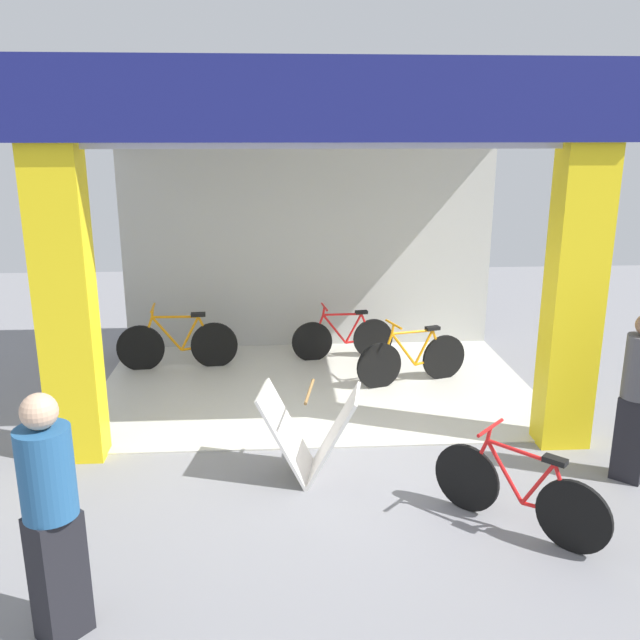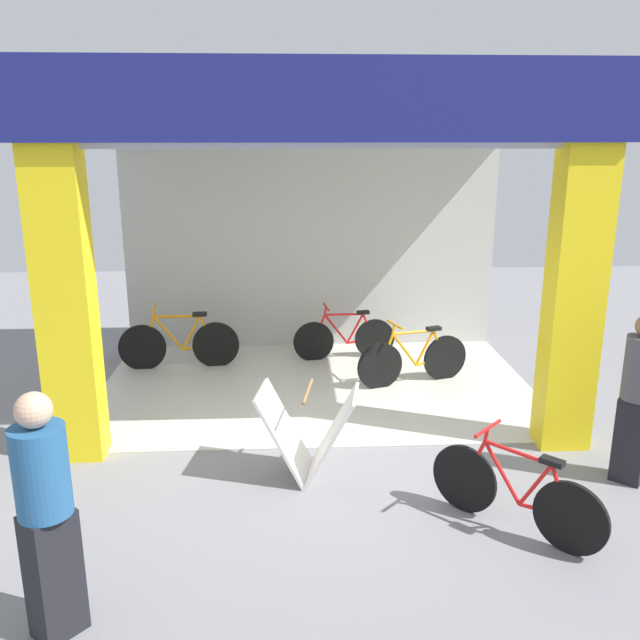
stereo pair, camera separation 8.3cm
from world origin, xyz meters
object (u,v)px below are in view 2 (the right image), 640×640
(sandwich_board_sign, at_px, (308,434))
(pedestrian_1, at_px, (46,514))
(bicycle_parked_0, at_px, (515,494))
(bicycle_inside_1, at_px, (345,338))
(bicycle_inside_0, at_px, (413,359))
(pedestrian_0, at_px, (637,399))
(bicycle_inside_2, at_px, (180,344))

(sandwich_board_sign, height_order, pedestrian_1, pedestrian_1)
(bicycle_parked_0, bearing_deg, bicycle_inside_1, 103.02)
(bicycle_inside_0, bearing_deg, sandwich_board_sign, -121.54)
(pedestrian_0, distance_m, pedestrian_1, 5.07)
(bicycle_inside_2, relative_size, bicycle_parked_0, 1.47)
(bicycle_inside_2, distance_m, pedestrian_0, 5.81)
(bicycle_inside_0, relative_size, bicycle_inside_2, 0.91)
(bicycle_inside_2, relative_size, sandwich_board_sign, 1.63)
(bicycle_inside_1, relative_size, sandwich_board_sign, 1.46)
(bicycle_inside_2, bearing_deg, bicycle_inside_0, -13.91)
(pedestrian_0, bearing_deg, bicycle_inside_2, 144.35)
(bicycle_inside_1, height_order, pedestrian_0, pedestrian_0)
(bicycle_inside_2, relative_size, pedestrian_1, 0.97)
(pedestrian_1, bearing_deg, bicycle_inside_1, 66.45)
(bicycle_inside_0, relative_size, pedestrian_0, 0.92)
(pedestrian_0, bearing_deg, bicycle_parked_0, -150.34)
(bicycle_inside_0, bearing_deg, bicycle_inside_2, 166.09)
(bicycle_inside_0, height_order, pedestrian_1, pedestrian_1)
(bicycle_inside_1, height_order, bicycle_parked_0, bicycle_parked_0)
(bicycle_parked_0, height_order, pedestrian_1, pedestrian_1)
(sandwich_board_sign, relative_size, pedestrian_0, 0.62)
(bicycle_inside_2, height_order, bicycle_parked_0, bicycle_inside_2)
(bicycle_inside_0, distance_m, pedestrian_0, 3.08)
(bicycle_inside_1, distance_m, bicycle_inside_2, 2.34)
(bicycle_inside_0, bearing_deg, bicycle_parked_0, -86.36)
(bicycle_inside_0, bearing_deg, pedestrian_1, -125.91)
(bicycle_inside_1, relative_size, bicycle_parked_0, 1.31)
(bicycle_parked_0, distance_m, pedestrian_1, 3.57)
(bicycle_inside_2, xyz_separation_m, sandwich_board_sign, (1.68, -3.15, 0.08))
(bicycle_parked_0, xyz_separation_m, pedestrian_0, (1.36, 0.77, 0.49))
(pedestrian_0, xyz_separation_m, pedestrian_1, (-4.75, -1.78, 0.05))
(sandwich_board_sign, bearing_deg, pedestrian_1, -130.52)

